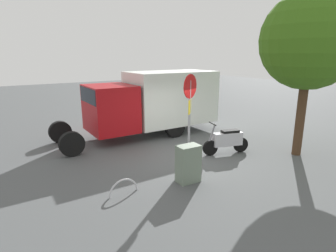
# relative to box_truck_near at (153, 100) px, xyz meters

# --- Properties ---
(ground_plane) EXTENTS (60.00, 60.00, 0.00)m
(ground_plane) POSITION_rel_box_truck_near_xyz_m (0.56, 3.25, -1.57)
(ground_plane) COLOR #4E5152
(box_truck_near) EXTENTS (7.29, 2.27, 2.81)m
(box_truck_near) POSITION_rel_box_truck_near_xyz_m (0.00, 0.00, 0.00)
(box_truck_near) COLOR black
(box_truck_near) RESTS_ON ground
(motorcycle) EXTENTS (1.77, 0.75, 1.20)m
(motorcycle) POSITION_rel_box_truck_near_xyz_m (-0.94, 3.75, -1.05)
(motorcycle) COLOR black
(motorcycle) RESTS_ON ground
(stop_sign) EXTENTS (0.71, 0.33, 2.97)m
(stop_sign) POSITION_rel_box_truck_near_xyz_m (0.86, 3.82, 0.41)
(stop_sign) COLOR #9E9EA3
(stop_sign) RESTS_ON ground
(street_tree) EXTENTS (3.27, 3.27, 5.64)m
(street_tree) POSITION_rel_box_truck_near_xyz_m (-3.03, 5.21, 2.41)
(street_tree) COLOR #47301E
(street_tree) RESTS_ON ground
(utility_cabinet) EXTENTS (0.66, 0.44, 1.09)m
(utility_cabinet) POSITION_rel_box_truck_near_xyz_m (1.66, 4.84, -1.03)
(utility_cabinet) COLOR slate
(utility_cabinet) RESTS_ON ground
(bike_rack_hoop) EXTENTS (0.85, 0.09, 0.85)m
(bike_rack_hoop) POSITION_rel_box_truck_near_xyz_m (3.52, 4.51, -1.57)
(bike_rack_hoop) COLOR #B7B7BC
(bike_rack_hoop) RESTS_ON ground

